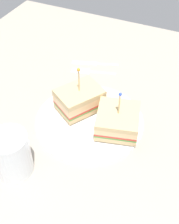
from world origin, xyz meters
TOP-DOWN VIEW (x-y plane):
  - ground_plane at (0.00, 0.00)cm, footprint 95.37×95.37cm
  - plate at (0.00, 0.00)cm, footprint 24.07×24.07cm
  - sandwich_half_front at (-6.53, 0.16)cm, footprint 10.72×11.08cm
  - sandwich_half_back at (3.48, -2.24)cm, footprint 11.21×12.04cm
  - drink_glass at (7.76, 17.45)cm, footprint 7.09×7.09cm
  - fork at (7.90, -16.52)cm, footprint 11.95×4.43cm
  - knife at (8.41, -20.37)cm, footprint 12.52×5.15cm

SIDE VIEW (x-z plane):
  - ground_plane at x=0.00cm, z-range -2.00..0.00cm
  - fork at x=7.90cm, z-range 0.00..0.35cm
  - knife at x=8.41cm, z-range 0.00..0.35cm
  - plate at x=0.00cm, z-range 0.00..0.85cm
  - sandwich_half_front at x=-6.53cm, z-range -1.86..7.96cm
  - sandwich_half_back at x=3.48cm, z-range -2.12..9.00cm
  - drink_glass at x=7.76cm, z-range -0.46..8.57cm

